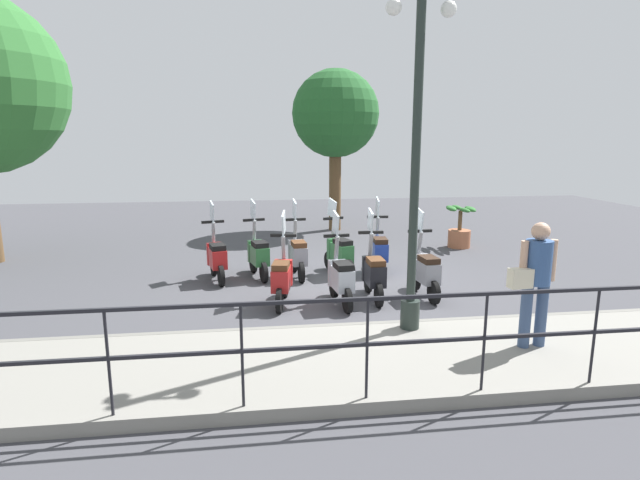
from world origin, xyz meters
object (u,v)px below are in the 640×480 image
scooter_far_0 (379,250)px  scooter_near_0 (425,270)px  scooter_far_1 (339,252)px  potted_palm (460,230)px  scooter_far_4 (217,257)px  scooter_near_1 (374,272)px  scooter_far_3 (258,254)px  pedestrian_with_bag (536,275)px  scooter_far_2 (298,254)px  tree_distant (335,115)px  scooter_near_3 (282,277)px  lamp_post_near (415,178)px  scooter_near_2 (341,277)px

scooter_far_0 → scooter_near_0: bearing=-161.8°
scooter_far_0 → scooter_far_1: size_ratio=1.00×
potted_palm → scooter_far_4: (-2.33, 5.94, 0.04)m
scooter_near_1 → scooter_far_3: size_ratio=1.00×
pedestrian_with_bag → scooter_far_0: pedestrian_with_bag is taller
potted_palm → scooter_far_2: scooter_far_2 is taller
tree_distant → scooter_near_0: bearing=-175.9°
pedestrian_with_bag → tree_distant: bearing=2.0°
scooter_near_1 → scooter_far_1: size_ratio=1.00×
scooter_near_3 → scooter_far_2: 1.72m
pedestrian_with_bag → scooter_far_0: size_ratio=1.03×
scooter_near_0 → lamp_post_near: bearing=150.7°
scooter_near_1 → tree_distant: bearing=-2.9°
pedestrian_with_bag → scooter_near_0: pedestrian_with_bag is taller
scooter_far_1 → scooter_far_3: 1.64m
scooter_far_0 → scooter_far_3: 2.48m
scooter_near_3 → scooter_far_1: same height
potted_palm → scooter_far_2: size_ratio=0.69×
scooter_near_1 → scooter_far_0: size_ratio=1.00×
scooter_near_0 → potted_palm: bearing=-34.7°
lamp_post_near → scooter_far_4: lamp_post_near is taller
scooter_near_2 → scooter_far_0: same height
potted_palm → scooter_near_1: bearing=140.5°
scooter_near_0 → scooter_far_0: (1.71, 0.39, 0.00)m
potted_palm → scooter_near_1: size_ratio=0.69×
scooter_near_2 → scooter_far_2: same height
scooter_far_3 → potted_palm: bearing=-81.0°
scooter_far_2 → scooter_far_0: bearing=-90.7°
pedestrian_with_bag → tree_distant: size_ratio=0.33×
potted_palm → scooter_far_0: scooter_far_0 is taller
scooter_near_0 → scooter_near_2: same height
scooter_near_0 → scooter_far_4: size_ratio=1.00×
scooter_near_1 → scooter_far_4: 3.15m
scooter_far_1 → potted_palm: bearing=-75.8°
scooter_near_0 → scooter_far_0: 1.75m
scooter_near_3 → scooter_far_0: size_ratio=1.00×
pedestrian_with_bag → scooter_far_3: 5.44m
scooter_far_2 → scooter_far_3: (0.07, 0.78, 0.00)m
tree_distant → scooter_far_1: tree_distant is taller
scooter_near_0 → scooter_near_1: size_ratio=1.00×
lamp_post_near → scooter_far_4: 4.68m
potted_palm → scooter_far_4: bearing=111.4°
scooter_far_0 → tree_distant: bearing=6.5°
lamp_post_near → potted_palm: size_ratio=4.40×
lamp_post_near → scooter_near_1: 2.47m
potted_palm → scooter_near_3: bearing=129.5°
scooter_far_0 → scooter_far_3: same height
scooter_near_2 → scooter_far_3: (1.89, 1.34, 0.00)m
lamp_post_near → scooter_near_3: 2.94m
scooter_far_2 → scooter_far_4: 1.59m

